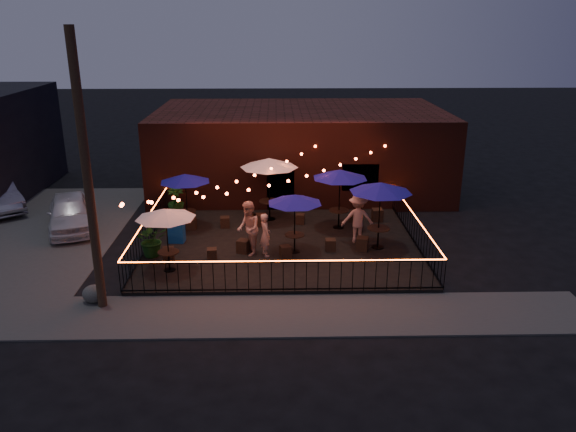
# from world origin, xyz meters

# --- Properties ---
(ground) EXTENTS (110.00, 110.00, 0.00)m
(ground) POSITION_xyz_m (0.00, 0.00, 0.00)
(ground) COLOR black
(ground) RESTS_ON ground
(patio) EXTENTS (10.00, 8.00, 0.15)m
(patio) POSITION_xyz_m (0.00, 2.00, 0.07)
(patio) COLOR black
(patio) RESTS_ON ground
(sidewalk) EXTENTS (18.00, 2.50, 0.05)m
(sidewalk) POSITION_xyz_m (0.00, -3.25, 0.03)
(sidewalk) COLOR #454340
(sidewalk) RESTS_ON ground
(brick_building) EXTENTS (14.00, 8.00, 4.00)m
(brick_building) POSITION_xyz_m (1.00, 9.99, 2.00)
(brick_building) COLOR #3C1810
(brick_building) RESTS_ON ground
(utility_pole) EXTENTS (0.26, 0.26, 8.00)m
(utility_pole) POSITION_xyz_m (-5.40, -2.60, 4.00)
(utility_pole) COLOR #3A2117
(utility_pole) RESTS_ON ground
(fence_front) EXTENTS (10.00, 0.04, 1.04)m
(fence_front) POSITION_xyz_m (0.00, -2.00, 0.66)
(fence_front) COLOR black
(fence_front) RESTS_ON patio
(fence_left) EXTENTS (0.04, 8.00, 1.04)m
(fence_left) POSITION_xyz_m (-5.00, 2.00, 0.66)
(fence_left) COLOR black
(fence_left) RESTS_ON patio
(fence_right) EXTENTS (0.04, 8.00, 1.04)m
(fence_right) POSITION_xyz_m (5.00, 2.00, 0.66)
(fence_right) COLOR black
(fence_right) RESTS_ON patio
(festoon_lights) EXTENTS (10.02, 8.72, 1.32)m
(festoon_lights) POSITION_xyz_m (-1.01, 1.70, 2.52)
(festoon_lights) COLOR #FF4922
(festoon_lights) RESTS_ON ground
(cafe_table_0) EXTENTS (2.47, 2.47, 2.18)m
(cafe_table_0) POSITION_xyz_m (-3.80, -0.34, 2.14)
(cafe_table_0) COLOR black
(cafe_table_0) RESTS_ON patio
(cafe_table_1) EXTENTS (2.46, 2.46, 2.23)m
(cafe_table_1) POSITION_xyz_m (-3.80, 3.85, 2.19)
(cafe_table_1) COLOR black
(cafe_table_1) RESTS_ON patio
(cafe_table_2) EXTENTS (2.61, 2.61, 2.17)m
(cafe_table_2) POSITION_xyz_m (0.45, 1.16, 2.13)
(cafe_table_2) COLOR black
(cafe_table_2) RESTS_ON patio
(cafe_table_3) EXTENTS (2.54, 2.54, 2.64)m
(cafe_table_3) POSITION_xyz_m (-0.48, 4.73, 2.56)
(cafe_table_3) COLOR black
(cafe_table_3) RESTS_ON patio
(cafe_table_4) EXTENTS (2.90, 2.90, 2.50)m
(cafe_table_4) POSITION_xyz_m (3.54, 1.49, 2.44)
(cafe_table_4) COLOR black
(cafe_table_4) RESTS_ON patio
(cafe_table_5) EXTENTS (2.89, 2.89, 2.43)m
(cafe_table_5) POSITION_xyz_m (2.32, 3.65, 2.37)
(cafe_table_5) COLOR black
(cafe_table_5) RESTS_ON patio
(bistro_chair_0) EXTENTS (0.45, 0.45, 0.46)m
(bistro_chair_0) POSITION_xyz_m (-3.98, 0.51, 0.38)
(bistro_chair_0) COLOR black
(bistro_chair_0) RESTS_ON patio
(bistro_chair_1) EXTENTS (0.38, 0.38, 0.40)m
(bistro_chair_1) POSITION_xyz_m (-2.47, 0.53, 0.35)
(bistro_chair_1) COLOR black
(bistro_chair_1) RESTS_ON patio
(bistro_chair_2) EXTENTS (0.40, 0.40, 0.45)m
(bistro_chair_2) POSITION_xyz_m (-3.62, 3.60, 0.38)
(bistro_chair_2) COLOR black
(bistro_chair_2) RESTS_ON patio
(bistro_chair_3) EXTENTS (0.40, 0.40, 0.44)m
(bistro_chair_3) POSITION_xyz_m (-2.28, 3.79, 0.37)
(bistro_chair_3) COLOR black
(bistro_chair_3) RESTS_ON patio
(bistro_chair_4) EXTENTS (0.52, 0.52, 0.48)m
(bistro_chair_4) POSITION_xyz_m (-1.40, 1.15, 0.39)
(bistro_chair_4) COLOR black
(bistro_chair_4) RESTS_ON patio
(bistro_chair_5) EXTENTS (0.44, 0.44, 0.42)m
(bistro_chair_5) POSITION_xyz_m (0.12, 0.69, 0.36)
(bistro_chair_5) COLOR black
(bistro_chair_5) RESTS_ON patio
(bistro_chair_6) EXTENTS (0.46, 0.46, 0.49)m
(bistro_chair_6) POSITION_xyz_m (-0.83, 3.97, 0.39)
(bistro_chair_6) COLOR black
(bistro_chair_6) RESTS_ON patio
(bistro_chair_7) EXTENTS (0.39, 0.39, 0.41)m
(bistro_chair_7) POSITION_xyz_m (0.79, 4.15, 0.36)
(bistro_chair_7) COLOR black
(bistro_chair_7) RESTS_ON patio
(bistro_chair_8) EXTENTS (0.37, 0.37, 0.44)m
(bistro_chair_8) POSITION_xyz_m (1.77, 1.25, 0.37)
(bistro_chair_8) COLOR black
(bistro_chair_8) RESTS_ON patio
(bistro_chair_9) EXTENTS (0.52, 0.52, 0.49)m
(bistro_chair_9) POSITION_xyz_m (2.93, 1.27, 0.40)
(bistro_chair_9) COLOR black
(bistro_chair_9) RESTS_ON patio
(bistro_chair_10) EXTENTS (0.43, 0.43, 0.43)m
(bistro_chair_10) POSITION_xyz_m (3.05, 4.38, 0.36)
(bistro_chair_10) COLOR black
(bistro_chair_10) RESTS_ON patio
(bistro_chair_11) EXTENTS (0.44, 0.44, 0.51)m
(bistro_chair_11) POSITION_xyz_m (4.03, 4.43, 0.41)
(bistro_chair_11) COLOR black
(bistro_chair_11) RESTS_ON patio
(patron_a) EXTENTS (0.55, 0.67, 1.57)m
(patron_a) POSITION_xyz_m (-0.59, 0.86, 0.94)
(patron_a) COLOR tan
(patron_a) RESTS_ON patio
(patron_b) EXTENTS (0.94, 1.10, 1.97)m
(patron_b) POSITION_xyz_m (-1.19, 0.99, 1.13)
(patron_b) COLOR tan
(patron_b) RESTS_ON patio
(patron_c) EXTENTS (1.26, 0.78, 1.88)m
(patron_c) POSITION_xyz_m (2.85, 2.07, 1.09)
(patron_c) COLOR tan
(patron_c) RESTS_ON patio
(potted_shrub_a) EXTENTS (1.38, 1.29, 1.24)m
(potted_shrub_a) POSITION_xyz_m (-4.60, 0.93, 0.77)
(potted_shrub_a) COLOR #103812
(potted_shrub_a) RESTS_ON patio
(potted_shrub_b) EXTENTS (0.78, 0.70, 1.19)m
(potted_shrub_b) POSITION_xyz_m (-4.24, 3.59, 0.75)
(potted_shrub_b) COLOR #13390E
(potted_shrub_b) RESTS_ON patio
(potted_shrub_c) EXTENTS (0.92, 0.92, 1.26)m
(potted_shrub_c) POSITION_xyz_m (-4.53, 5.47, 0.78)
(potted_shrub_c) COLOR #183C11
(potted_shrub_c) RESTS_ON patio
(cooler) EXTENTS (0.67, 0.51, 0.83)m
(cooler) POSITION_xyz_m (-3.97, 2.22, 0.57)
(cooler) COLOR #0F49A1
(cooler) RESTS_ON patio
(boulder) EXTENTS (0.96, 0.88, 0.62)m
(boulder) POSITION_xyz_m (-5.70, -2.35, 0.31)
(boulder) COLOR #3F403B
(boulder) RESTS_ON ground
(car_white) EXTENTS (2.97, 4.51, 1.43)m
(car_white) POSITION_xyz_m (-8.59, 4.13, 0.71)
(car_white) COLOR silver
(car_white) RESTS_ON ground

